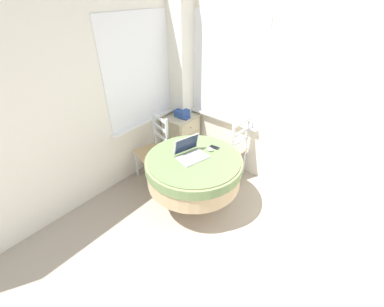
% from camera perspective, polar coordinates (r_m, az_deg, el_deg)
% --- Properties ---
extents(corner_room_shell, '(4.11, 5.25, 2.55)m').
position_cam_1_polar(corner_room_shell, '(2.92, 6.12, 9.60)').
color(corner_room_shell, white).
rests_on(corner_room_shell, ground_plane).
extents(round_dining_table, '(1.15, 1.15, 0.76)m').
position_cam_1_polar(round_dining_table, '(3.08, 0.39, -3.34)').
color(round_dining_table, '#4C3D2D').
rests_on(round_dining_table, ground_plane).
extents(laptop, '(0.40, 0.35, 0.23)m').
position_cam_1_polar(laptop, '(2.99, -0.28, 0.15)').
color(laptop, silver).
rests_on(laptop, round_dining_table).
extents(computer_mouse, '(0.05, 0.08, 0.04)m').
position_cam_1_polar(computer_mouse, '(3.12, 3.96, 0.94)').
color(computer_mouse, white).
rests_on(computer_mouse, round_dining_table).
extents(cell_phone, '(0.07, 0.13, 0.01)m').
position_cam_1_polar(cell_phone, '(3.20, 5.00, 1.40)').
color(cell_phone, black).
rests_on(cell_phone, round_dining_table).
extents(dining_chair_near_back_window, '(0.49, 0.50, 0.99)m').
position_cam_1_polar(dining_chair_near_back_window, '(3.72, -8.41, 0.72)').
color(dining_chair_near_back_window, tan).
rests_on(dining_chair_near_back_window, ground_plane).
extents(dining_chair_near_right_window, '(0.44, 0.42, 0.99)m').
position_cam_1_polar(dining_chair_near_right_window, '(3.74, 8.66, 0.91)').
color(dining_chair_near_right_window, tan).
rests_on(dining_chair_near_right_window, ground_plane).
extents(corner_cabinet, '(0.52, 0.43, 0.73)m').
position_cam_1_polar(corner_cabinet, '(4.23, -2.40, 3.89)').
color(corner_cabinet, beige).
rests_on(corner_cabinet, ground_plane).
extents(storage_box, '(0.18, 0.18, 0.11)m').
position_cam_1_polar(storage_box, '(4.02, -2.25, 8.95)').
color(storage_box, '#2D4C93').
rests_on(storage_box, corner_cabinet).
extents(book_on_cabinet, '(0.12, 0.25, 0.02)m').
position_cam_1_polar(book_on_cabinet, '(4.01, -2.17, 8.22)').
color(book_on_cabinet, '#33478C').
rests_on(book_on_cabinet, corner_cabinet).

